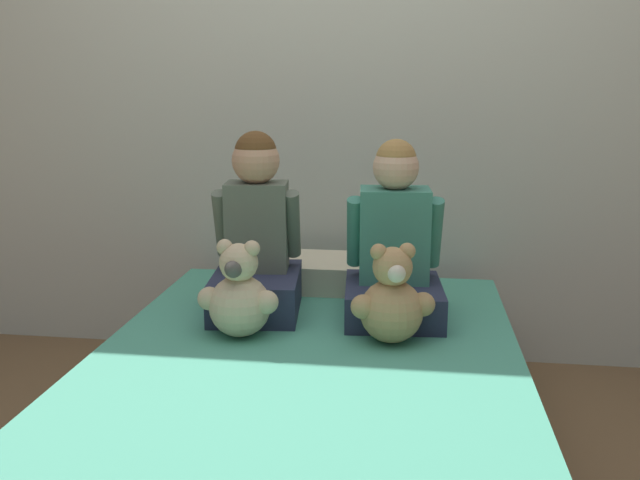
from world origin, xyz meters
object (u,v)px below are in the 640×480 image
Objects in this scene: teddy_bear_held_by_left_child at (239,296)px; bed at (302,430)px; pillow_at_headboard at (333,273)px; child_on_left at (257,242)px; teddy_bear_held_by_right_child at (392,301)px; child_on_right at (394,249)px.

bed is at bearing -38.85° from teddy_bear_held_by_left_child.
bed is at bearing -90.00° from pillow_at_headboard.
pillow_at_headboard is at bearing 90.00° from bed.
child_on_left is 2.00× the size of teddy_bear_held_by_right_child.
child_on_left is at bearing 116.16° from bed.
child_on_right reaches higher than teddy_bear_held_by_left_child.
child_on_left is 0.43m from pillow_at_headboard.
child_on_right is 1.93× the size of teddy_bear_held_by_left_child.
child_on_right is 0.27m from teddy_bear_held_by_right_child.
child_on_right is (0.25, 0.48, 0.44)m from bed.
teddy_bear_held_by_right_child is (0.48, 0.01, 0.00)m from teddy_bear_held_by_left_child.
child_on_right is at bearing -51.26° from pillow_at_headboard.
child_on_left is (-0.24, 0.48, 0.45)m from bed.
child_on_right is 0.56m from teddy_bear_held_by_left_child.
teddy_bear_held_by_left_child is 1.00× the size of teddy_bear_held_by_right_child.
bed is at bearing -69.73° from child_on_left.
bed is at bearing -121.25° from child_on_right.
pillow_at_headboard is (0.00, 0.79, 0.26)m from bed.
teddy_bear_held_by_left_child is (-0.23, 0.21, 0.33)m from bed.
child_on_left is 2.00× the size of teddy_bear_held_by_left_child.
pillow_at_headboard reaches higher than bed.
child_on_left is 1.12× the size of pillow_at_headboard.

